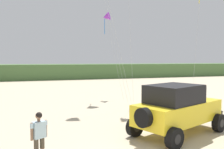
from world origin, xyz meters
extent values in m
cube|color=#4C703D|center=(-4.10, 38.77, 1.29)|extent=(90.00, 7.51, 2.58)
cube|color=yellow|center=(3.14, 3.26, 1.01)|extent=(4.77, 3.37, 0.90)
cube|color=yellow|center=(4.66, 3.89, 1.38)|extent=(1.66, 1.98, 0.12)
cube|color=black|center=(2.81, 3.13, 1.86)|extent=(2.79, 2.50, 0.80)
cube|color=black|center=(3.92, 3.59, 1.82)|extent=(0.72, 1.59, 0.72)
cube|color=black|center=(5.25, 4.13, 0.74)|extent=(0.87, 1.74, 0.28)
cylinder|color=black|center=(0.99, 2.39, 1.11)|extent=(0.57, 0.83, 0.77)
cylinder|color=black|center=(4.37, 4.88, 0.42)|extent=(0.89, 0.60, 0.84)
cylinder|color=black|center=(4.37, 4.88, 0.42)|extent=(0.47, 0.44, 0.38)
cylinder|color=black|center=(5.15, 2.97, 0.42)|extent=(0.89, 0.60, 0.84)
cylinder|color=black|center=(5.15, 2.97, 0.42)|extent=(0.47, 0.44, 0.38)
cylinder|color=black|center=(1.13, 3.56, 0.42)|extent=(0.89, 0.60, 0.84)
cylinder|color=black|center=(1.13, 3.56, 0.42)|extent=(0.47, 0.44, 0.38)
cylinder|color=black|center=(1.91, 1.65, 0.42)|extent=(0.89, 0.60, 0.84)
cylinder|color=black|center=(1.91, 1.65, 0.42)|extent=(0.47, 0.44, 0.38)
cylinder|color=#4C4233|center=(-3.02, 1.98, 0.64)|extent=(0.15, 0.15, 0.36)
cylinder|color=#4C4233|center=(-2.83, 2.09, 0.64)|extent=(0.15, 0.15, 0.36)
cube|color=silver|center=(-2.93, 2.04, 1.09)|extent=(0.48, 0.43, 0.54)
cylinder|color=#8C664C|center=(-3.15, 1.91, 1.08)|extent=(0.09, 0.09, 0.56)
cylinder|color=silver|center=(-3.15, 1.91, 1.27)|extent=(0.11, 0.11, 0.16)
cylinder|color=#8C664C|center=(-2.71, 2.16, 1.08)|extent=(0.09, 0.09, 0.56)
cylinder|color=silver|center=(-2.71, 2.16, 1.27)|extent=(0.11, 0.11, 0.16)
cylinder|color=#8C664C|center=(-2.93, 2.04, 1.40)|extent=(0.10, 0.10, 0.08)
sphere|color=#8C664C|center=(-2.93, 2.04, 1.54)|extent=(0.21, 0.21, 0.21)
sphere|color=black|center=(-2.92, 2.02, 1.56)|extent=(0.21, 0.21, 0.21)
cylinder|color=silver|center=(8.93, 9.68, 4.94)|extent=(2.40, 2.29, 9.78)
cylinder|color=silver|center=(3.13, 12.91, 5.71)|extent=(0.85, 5.27, 11.33)
cylinder|color=silver|center=(4.24, 11.96, 7.48)|extent=(0.14, 1.76, 14.85)
cone|color=purple|center=(3.44, 15.59, 7.35)|extent=(0.98, 1.10, 0.95)
cylinder|color=blue|center=(3.29, 15.59, 6.46)|extent=(0.05, 0.10, 1.41)
cylinder|color=silver|center=(3.74, 14.08, 3.70)|extent=(0.62, 3.04, 7.30)
cylinder|color=silver|center=(2.41, 11.10, 6.96)|extent=(1.97, 3.96, 13.82)
camera|label=1|loc=(-3.07, -6.05, 3.35)|focal=38.74mm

